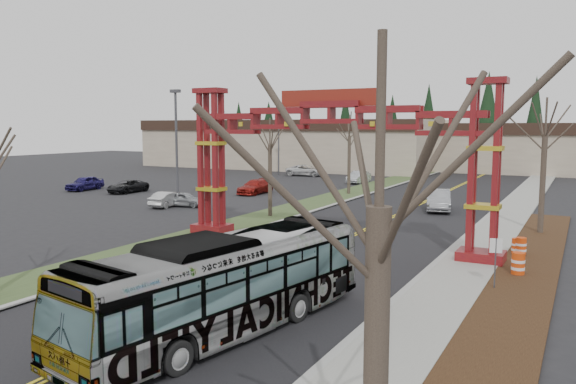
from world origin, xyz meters
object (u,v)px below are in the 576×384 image
Objects in this scene: light_pole_far at (279,139)px; bare_tree_right_far at (545,135)px; light_pole_near at (176,139)px; barrel_mid at (521,247)px; silver_sedan at (438,200)px; parked_car_far_a at (358,177)px; transit_bus at (225,285)px; gateway_arch at (331,138)px; bare_tree_right_near at (379,210)px; retail_building_east at (569,148)px; parked_car_mid_a at (255,187)px; parked_car_far_b at (306,170)px; bare_tree_median_far at (349,137)px; retail_building_west at (296,143)px; barrel_south at (518,265)px; parked_car_mid_b at (85,183)px; parked_car_near_c at (128,186)px; street_sign at (496,253)px; barrel_north at (516,247)px; parked_car_near_a at (184,199)px; light_pole_mid at (222,140)px; bare_tree_median_mid at (270,145)px; parked_car_near_b at (168,199)px.

bare_tree_right_far is at bearing -39.70° from light_pole_far.
light_pole_near is 28.66m from barrel_mid.
silver_sedan is 21.49m from parked_car_far_a.
gateway_arch is at bearing 110.05° from transit_bus.
silver_sedan is 0.64× the size of bare_tree_right_near.
retail_building_east is 50.70m from parked_car_mid_a.
parked_car_far_b is 30.32m from light_pole_near.
silver_sedan is 0.66× the size of bare_tree_median_far.
transit_bus is 2.41× the size of parked_car_mid_a.
barrel_south is (39.87, -55.76, -3.22)m from retail_building_west.
transit_bus is at bearing -114.62° from barrel_mid.
parked_car_far_b reaches higher than parked_car_mid_b.
bare_tree_median_far reaches higher than barrel_south.
gateway_arch reaches higher than parked_car_far_b.
parked_car_mid_b is (-35.73, 26.54, -0.87)m from transit_bus.
retail_building_east reaches higher than silver_sedan.
light_pole_far is (-34.17, 58.99, -0.79)m from bare_tree_right_near.
barrel_mid is (37.60, -11.14, -0.13)m from parked_car_near_c.
parked_car_mid_a is 4.40× the size of barrel_south.
light_pole_near is at bearing 153.77° from street_sign.
barrel_south is at bearing -49.25° from light_pole_far.
parked_car_mid_b is 44.32m from barrel_mid.
parked_car_near_c is 4.56× the size of barrel_mid.
parked_car_near_c is at bearing 137.52° from bare_tree_right_near.
parked_car_far_a is 36.69m from barrel_north.
parked_car_far_a is 4.33× the size of barrel_mid.
street_sign is (26.18, -12.96, 0.93)m from parked_car_near_a.
parked_car_near_c is 0.54× the size of light_pole_far.
light_pole_mid is at bearing 86.32° from parked_car_near_c.
retail_building_west is (-30.00, 53.96, -2.22)m from gateway_arch.
gateway_arch is at bearing -26.24° from parked_car_near_c.
bare_tree_median_mid is 34.48m from light_pole_far.
light_pole_far is 7.67× the size of barrel_south.
parked_car_mid_a reaches higher than parked_car_near_b.
street_sign is (20.26, -37.61, 0.84)m from parked_car_far_a.
light_pole_near reaches higher than parked_car_near_b.
light_pole_near reaches higher than bare_tree_median_far.
bare_tree_median_mid is (-10.17, -8.86, 4.41)m from silver_sedan.
retail_building_west is 70.48m from street_sign.
gateway_arch reaches higher than parked_car_near_b.
barrel_north is at bearing 96.89° from barrel_south.
silver_sedan is (-7.83, -45.87, -2.68)m from retail_building_east.
parked_car_near_a is 10.11m from bare_tree_median_mid.
street_sign reaches higher than parked_car_mid_b.
parked_car_far_a is at bearing 37.59° from parked_car_mid_b.
street_sign is at bearing -93.06° from bare_tree_right_far.
parked_car_near_a is at bearing 167.13° from barrel_mid.
parked_car_mid_b reaches higher than barrel_mid.
light_pole_mid is 3.93× the size of street_sign.
barrel_north is at bearing -32.39° from parked_car_mid_a.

